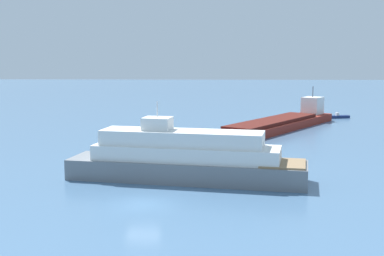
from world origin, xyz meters
TOP-DOWN VIEW (x-y plane):
  - ground_plane at (0.00, 0.00)m, footprint 400.00×400.00m
  - white_riverboat at (2.82, 7.45)m, footprint 21.30×8.38m
  - small_motorboat at (26.74, 53.95)m, footprint 5.38×2.29m
  - cargo_barge at (15.30, 39.94)m, footprint 21.09×28.29m

SIDE VIEW (x-z plane):
  - ground_plane at x=0.00m, z-range 0.00..0.00m
  - small_motorboat at x=26.74m, z-range -0.23..0.74m
  - cargo_barge at x=15.30m, z-range -1.95..3.82m
  - white_riverboat at x=2.82m, z-range -1.54..5.35m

